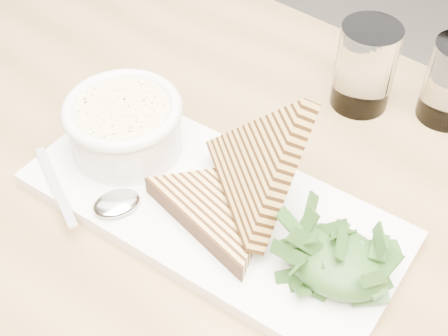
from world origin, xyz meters
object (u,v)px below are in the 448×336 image
Objects in this scene: table_top at (235,251)px; platter at (213,207)px; soup_bowl at (126,131)px; glass_near at (365,67)px.

platter is at bearing 159.47° from table_top.
soup_bowl is (-0.16, 0.03, 0.06)m from table_top.
platter is 0.13m from soup_bowl.
platter is at bearing -99.65° from glass_near.
platter is 3.66× the size of glass_near.
table_top is 2.90× the size of platter.
table_top is 9.40× the size of soup_bowl.
platter is 3.24× the size of soup_bowl.
glass_near is (0.17, 0.23, 0.01)m from soup_bowl.
soup_bowl is at bearing -125.25° from glass_near.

